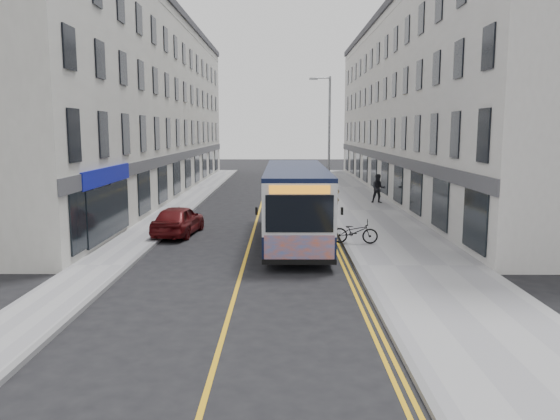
{
  "coord_description": "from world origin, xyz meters",
  "views": [
    {
      "loc": [
        1.41,
        -19.76,
        4.8
      ],
      "look_at": [
        1.29,
        1.95,
        1.6
      ],
      "focal_mm": 35.0,
      "sensor_mm": 36.0,
      "label": 1
    }
  ],
  "objects_px": {
    "bicycle": "(355,232)",
    "pedestrian_near": "(335,196)",
    "city_bus": "(296,201)",
    "car_white": "(308,186)",
    "streetlamp": "(328,137)",
    "pedestrian_far": "(378,189)",
    "car_maroon": "(178,220)"
  },
  "relations": [
    {
      "from": "bicycle",
      "to": "pedestrian_far",
      "type": "height_order",
      "value": "pedestrian_far"
    },
    {
      "from": "streetlamp",
      "to": "city_bus",
      "type": "distance_m",
      "value": 10.98
    },
    {
      "from": "city_bus",
      "to": "streetlamp",
      "type": "bearing_deg",
      "value": 78.02
    },
    {
      "from": "pedestrian_far",
      "to": "pedestrian_near",
      "type": "bearing_deg",
      "value": -135.73
    },
    {
      "from": "city_bus",
      "to": "bicycle",
      "type": "bearing_deg",
      "value": -23.72
    },
    {
      "from": "streetlamp",
      "to": "city_bus",
      "type": "xyz_separation_m",
      "value": [
        -2.21,
        -10.43,
        -2.62
      ]
    },
    {
      "from": "pedestrian_near",
      "to": "car_maroon",
      "type": "distance_m",
      "value": 10.86
    },
    {
      "from": "car_white",
      "to": "car_maroon",
      "type": "relative_size",
      "value": 1.1
    },
    {
      "from": "city_bus",
      "to": "bicycle",
      "type": "relative_size",
      "value": 5.85
    },
    {
      "from": "streetlamp",
      "to": "bicycle",
      "type": "relative_size",
      "value": 4.23
    },
    {
      "from": "city_bus",
      "to": "car_white",
      "type": "xyz_separation_m",
      "value": [
        1.24,
        16.15,
        -1.02
      ]
    },
    {
      "from": "car_maroon",
      "to": "pedestrian_far",
      "type": "bearing_deg",
      "value": -130.52
    },
    {
      "from": "city_bus",
      "to": "pedestrian_near",
      "type": "height_order",
      "value": "city_bus"
    },
    {
      "from": "streetlamp",
      "to": "car_white",
      "type": "distance_m",
      "value": 6.85
    },
    {
      "from": "city_bus",
      "to": "car_white",
      "type": "bearing_deg",
      "value": 85.6
    },
    {
      "from": "pedestrian_near",
      "to": "streetlamp",
      "type": "bearing_deg",
      "value": 85.01
    },
    {
      "from": "streetlamp",
      "to": "pedestrian_far",
      "type": "xyz_separation_m",
      "value": [
        3.39,
        1.19,
        -3.33
      ]
    },
    {
      "from": "pedestrian_far",
      "to": "streetlamp",
      "type": "bearing_deg",
      "value": -159.17
    },
    {
      "from": "pedestrian_far",
      "to": "car_maroon",
      "type": "bearing_deg",
      "value": -135.35
    },
    {
      "from": "streetlamp",
      "to": "bicycle",
      "type": "xyz_separation_m",
      "value": [
        0.23,
        -11.5,
        -3.77
      ]
    },
    {
      "from": "city_bus",
      "to": "pedestrian_far",
      "type": "bearing_deg",
      "value": 64.26
    },
    {
      "from": "streetlamp",
      "to": "car_maroon",
      "type": "height_order",
      "value": "streetlamp"
    },
    {
      "from": "bicycle",
      "to": "pedestrian_near",
      "type": "bearing_deg",
      "value": 7.55
    },
    {
      "from": "pedestrian_near",
      "to": "pedestrian_far",
      "type": "relative_size",
      "value": 0.85
    },
    {
      "from": "city_bus",
      "to": "bicycle",
      "type": "xyz_separation_m",
      "value": [
        2.44,
        -1.07,
        -1.14
      ]
    },
    {
      "from": "city_bus",
      "to": "pedestrian_far",
      "type": "height_order",
      "value": "city_bus"
    },
    {
      "from": "city_bus",
      "to": "car_maroon",
      "type": "bearing_deg",
      "value": 166.14
    },
    {
      "from": "streetlamp",
      "to": "pedestrian_near",
      "type": "height_order",
      "value": "streetlamp"
    },
    {
      "from": "pedestrian_near",
      "to": "car_white",
      "type": "xyz_separation_m",
      "value": [
        -1.29,
        7.37,
        -0.17
      ]
    },
    {
      "from": "bicycle",
      "to": "car_white",
      "type": "xyz_separation_m",
      "value": [
        -1.2,
        17.22,
        0.12
      ]
    },
    {
      "from": "city_bus",
      "to": "pedestrian_far",
      "type": "distance_m",
      "value": 12.93
    },
    {
      "from": "city_bus",
      "to": "pedestrian_near",
      "type": "bearing_deg",
      "value": 73.9
    }
  ]
}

